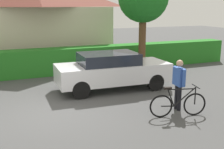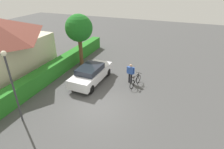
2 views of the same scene
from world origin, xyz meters
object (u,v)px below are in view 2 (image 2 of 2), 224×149
object	(u,v)px
street_lamp	(11,79)
tree_kerbside	(79,29)
parked_car_near	(91,74)
bicycle	(135,81)
person_rider	(131,72)

from	to	relation	value
street_lamp	tree_kerbside	distance (m)	8.10
parked_car_near	bicycle	distance (m)	3.48
person_rider	street_lamp	size ratio (longest dim) A/B	0.37
person_rider	bicycle	bearing A→B (deg)	-124.03
parked_car_near	person_rider	xyz separation A→B (m)	(1.06, -2.89, 0.16)
bicycle	street_lamp	world-z (taller)	street_lamp
bicycle	parked_car_near	bearing A→B (deg)	101.94
street_lamp	tree_kerbside	xyz separation A→B (m)	(8.04, 0.60, 0.76)
parked_car_near	bicycle	xyz separation A→B (m)	(0.72, -3.39, -0.38)
bicycle	person_rider	size ratio (longest dim) A/B	1.07
parked_car_near	tree_kerbside	distance (m)	4.41
parked_car_near	person_rider	bearing A→B (deg)	-69.89
bicycle	tree_kerbside	distance (m)	6.77
parked_car_near	street_lamp	bearing A→B (deg)	162.64
tree_kerbside	parked_car_near	bearing A→B (deg)	-137.47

